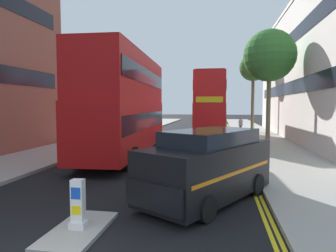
% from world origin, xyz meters
% --- Properties ---
extents(sidewalk_right, '(4.00, 80.00, 0.14)m').
position_xyz_m(sidewalk_right, '(6.50, 16.00, 0.07)').
color(sidewalk_right, '#9E9991').
rests_on(sidewalk_right, ground).
extents(sidewalk_left, '(4.00, 80.00, 0.14)m').
position_xyz_m(sidewalk_left, '(-6.50, 16.00, 0.07)').
color(sidewalk_left, '#9E9991').
rests_on(sidewalk_left, ground).
extents(kerb_line_outer, '(0.10, 56.00, 0.01)m').
position_xyz_m(kerb_line_outer, '(4.40, 14.00, 0.00)').
color(kerb_line_outer, yellow).
rests_on(kerb_line_outer, ground).
extents(kerb_line_inner, '(0.10, 56.00, 0.01)m').
position_xyz_m(kerb_line_inner, '(4.24, 14.00, 0.00)').
color(kerb_line_inner, yellow).
rests_on(kerb_line_inner, ground).
extents(traffic_island, '(1.10, 2.20, 0.10)m').
position_xyz_m(traffic_island, '(0.00, 2.06, 0.05)').
color(traffic_island, '#9E9991').
rests_on(traffic_island, ground).
extents(keep_left_bollard, '(0.36, 0.28, 1.11)m').
position_xyz_m(keep_left_bollard, '(0.00, 2.06, 0.61)').
color(keep_left_bollard, silver).
rests_on(keep_left_bollard, traffic_island).
extents(double_decker_bus_away, '(3.15, 10.90, 5.64)m').
position_xyz_m(double_decker_bus_away, '(-2.02, 11.85, 3.03)').
color(double_decker_bus_away, '#B20F0F').
rests_on(double_decker_bus_away, ground).
extents(double_decker_bus_oncoming, '(2.86, 10.83, 5.64)m').
position_xyz_m(double_decker_bus_oncoming, '(2.29, 23.74, 3.03)').
color(double_decker_bus_oncoming, red).
rests_on(double_decker_bus_oncoming, ground).
extents(taxi_minivan, '(4.04, 5.09, 2.12)m').
position_xyz_m(taxi_minivan, '(2.72, 4.77, 1.07)').
color(taxi_minivan, black).
rests_on(taxi_minivan, ground).
extents(pedestrian_far, '(0.34, 0.22, 1.62)m').
position_xyz_m(pedestrian_far, '(5.03, 24.05, 0.99)').
color(pedestrian_far, '#2D2D38').
rests_on(pedestrian_far, sidewalk_right).
extents(street_tree_near, '(2.81, 2.81, 8.01)m').
position_xyz_m(street_tree_near, '(6.45, 27.78, 6.65)').
color(street_tree_near, '#6B6047').
rests_on(street_tree_near, sidewalk_right).
extents(street_tree_mid, '(3.47, 3.47, 7.78)m').
position_xyz_m(street_tree_mid, '(6.36, 17.07, 6.15)').
color(street_tree_mid, '#6B6047').
rests_on(street_tree_mid, sidewalk_right).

